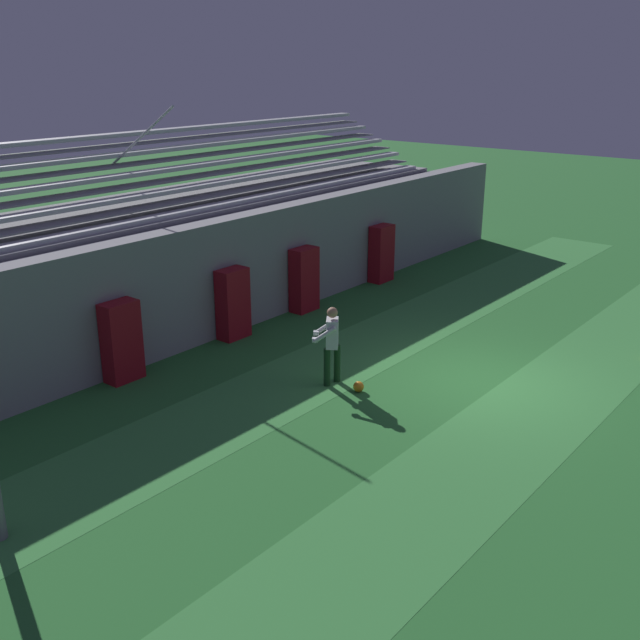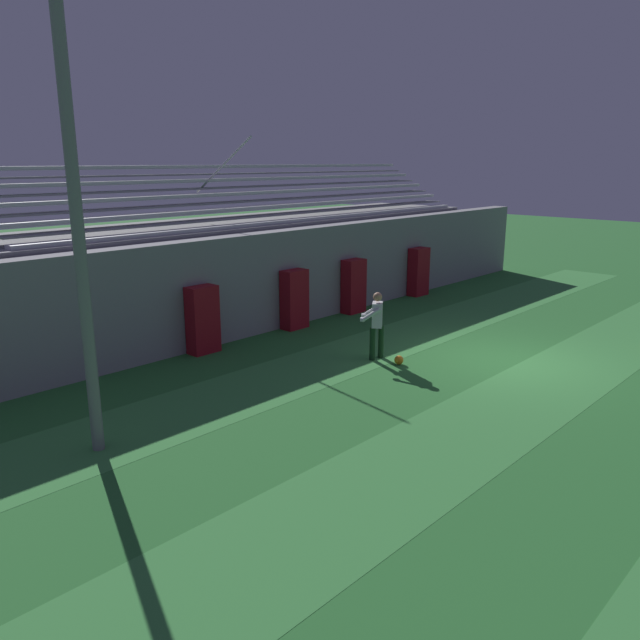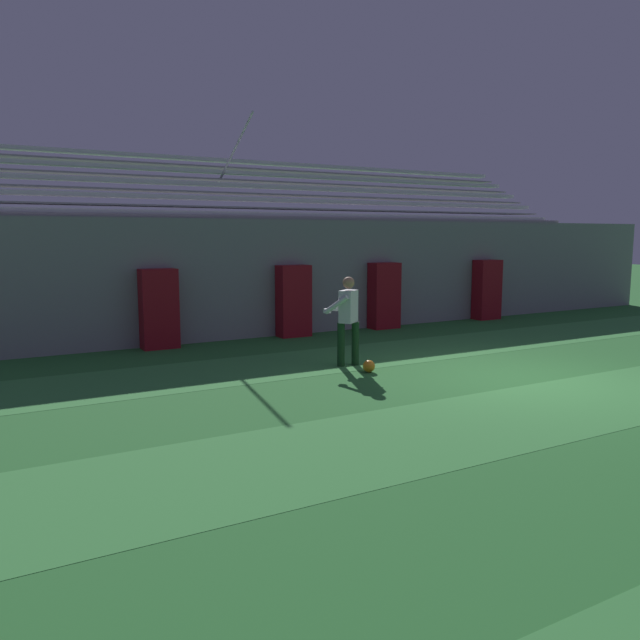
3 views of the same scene
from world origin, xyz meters
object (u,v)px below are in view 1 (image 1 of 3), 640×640
(padding_pillar_gate_left, at_px, (233,304))
(padding_pillar_gate_right, at_px, (304,280))
(goalkeeper, at_px, (331,341))
(padding_pillar_far_left, at_px, (122,342))
(padding_pillar_far_right, at_px, (381,254))
(soccer_ball, at_px, (359,387))

(padding_pillar_gate_left, height_order, padding_pillar_gate_right, same)
(goalkeeper, bearing_deg, padding_pillar_far_left, 126.15)
(padding_pillar_gate_right, xyz_separation_m, padding_pillar_far_right, (3.63, 0.00, 0.00))
(padding_pillar_gate_right, distance_m, padding_pillar_far_left, 5.90)
(padding_pillar_gate_right, bearing_deg, goalkeeper, -133.47)
(padding_pillar_far_right, distance_m, goalkeeper, 7.80)
(padding_pillar_far_left, xyz_separation_m, goalkeeper, (2.57, -3.52, 0.10))
(padding_pillar_gate_right, distance_m, soccer_ball, 5.40)
(padding_pillar_gate_right, bearing_deg, padding_pillar_far_right, 0.00)
(padding_pillar_gate_right, bearing_deg, padding_pillar_far_left, 180.00)
(padding_pillar_gate_left, relative_size, goalkeeper, 1.03)
(padding_pillar_gate_right, height_order, padding_pillar_far_left, same)
(padding_pillar_far_right, bearing_deg, soccer_ball, -148.80)
(padding_pillar_far_right, bearing_deg, padding_pillar_far_left, 180.00)
(padding_pillar_gate_left, xyz_separation_m, goalkeeper, (-0.68, -3.52, 0.10))
(padding_pillar_gate_left, distance_m, padding_pillar_gate_right, 2.65)
(padding_pillar_gate_right, xyz_separation_m, padding_pillar_far_left, (-5.90, 0.00, 0.00))
(padding_pillar_far_right, xyz_separation_m, soccer_ball, (-6.94, -4.20, -0.75))
(padding_pillar_far_left, height_order, padding_pillar_far_right, same)
(padding_pillar_gate_left, relative_size, padding_pillar_far_right, 1.00)
(padding_pillar_far_left, bearing_deg, soccer_ball, -58.31)
(padding_pillar_gate_left, relative_size, padding_pillar_far_left, 1.00)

